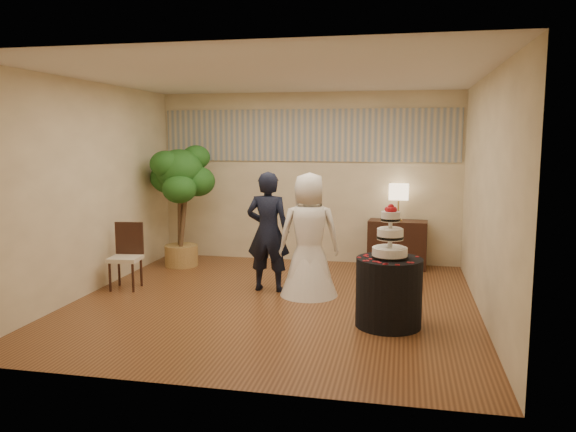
% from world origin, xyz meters
% --- Properties ---
extents(floor, '(5.00, 5.00, 0.00)m').
position_xyz_m(floor, '(0.00, 0.00, 0.00)').
color(floor, brown).
rests_on(floor, ground).
extents(ceiling, '(5.00, 5.00, 0.00)m').
position_xyz_m(ceiling, '(0.00, 0.00, 2.80)').
color(ceiling, white).
rests_on(ceiling, wall_back).
extents(wall_back, '(5.00, 0.06, 2.80)m').
position_xyz_m(wall_back, '(0.00, 2.50, 1.40)').
color(wall_back, beige).
rests_on(wall_back, ground).
extents(wall_front, '(5.00, 0.06, 2.80)m').
position_xyz_m(wall_front, '(0.00, -2.50, 1.40)').
color(wall_front, beige).
rests_on(wall_front, ground).
extents(wall_left, '(0.06, 5.00, 2.80)m').
position_xyz_m(wall_left, '(-2.50, 0.00, 1.40)').
color(wall_left, beige).
rests_on(wall_left, ground).
extents(wall_right, '(0.06, 5.00, 2.80)m').
position_xyz_m(wall_right, '(2.50, 0.00, 1.40)').
color(wall_right, beige).
rests_on(wall_right, ground).
extents(mural_border, '(4.90, 0.02, 0.85)m').
position_xyz_m(mural_border, '(0.00, 2.48, 2.10)').
color(mural_border, '#A7A69C').
rests_on(mural_border, wall_back).
extents(groom, '(0.60, 0.40, 1.62)m').
position_xyz_m(groom, '(-0.20, 0.53, 0.81)').
color(groom, black).
rests_on(groom, floor).
extents(bride, '(0.94, 0.92, 1.62)m').
position_xyz_m(bride, '(0.38, 0.42, 0.81)').
color(bride, white).
rests_on(bride, floor).
extents(cake_table, '(0.74, 0.74, 0.76)m').
position_xyz_m(cake_table, '(1.44, -0.61, 0.38)').
color(cake_table, black).
rests_on(cake_table, floor).
extents(wedding_cake, '(0.39, 0.39, 0.60)m').
position_xyz_m(wedding_cake, '(1.44, -0.61, 1.06)').
color(wedding_cake, white).
rests_on(wedding_cake, cake_table).
extents(console, '(0.94, 0.46, 0.76)m').
position_xyz_m(console, '(1.50, 2.25, 0.38)').
color(console, black).
rests_on(console, floor).
extents(table_lamp, '(0.30, 0.30, 0.58)m').
position_xyz_m(table_lamp, '(1.50, 2.25, 1.05)').
color(table_lamp, beige).
rests_on(table_lamp, console).
extents(ficus_tree, '(1.03, 1.03, 1.99)m').
position_xyz_m(ficus_tree, '(-1.93, 1.67, 0.99)').
color(ficus_tree, '#215A1C').
rests_on(ficus_tree, floor).
extents(side_chair, '(0.46, 0.48, 0.90)m').
position_xyz_m(side_chair, '(-2.14, 0.21, 0.45)').
color(side_chair, black).
rests_on(side_chair, floor).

